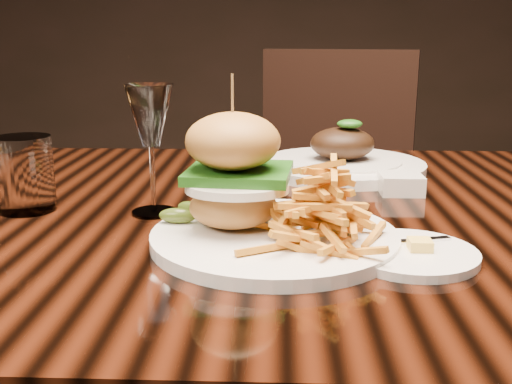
{
  "coord_description": "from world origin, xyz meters",
  "views": [
    {
      "loc": [
        0.03,
        -0.83,
        0.99
      ],
      "look_at": [
        0.0,
        -0.14,
        0.81
      ],
      "focal_mm": 42.0,
      "sensor_mm": 36.0,
      "label": 1
    }
  ],
  "objects_px": {
    "dining_table": "(258,257)",
    "chair_far": "(329,193)",
    "burger_plate": "(273,199)",
    "wine_glass": "(150,120)",
    "far_dish": "(342,161)"
  },
  "relations": [
    {
      "from": "burger_plate",
      "to": "wine_glass",
      "type": "height_order",
      "value": "burger_plate"
    },
    {
      "from": "dining_table",
      "to": "far_dish",
      "type": "height_order",
      "value": "far_dish"
    },
    {
      "from": "dining_table",
      "to": "chair_far",
      "type": "bearing_deg",
      "value": 78.69
    },
    {
      "from": "burger_plate",
      "to": "chair_far",
      "type": "height_order",
      "value": "chair_far"
    },
    {
      "from": "far_dish",
      "to": "chair_far",
      "type": "bearing_deg",
      "value": 86.98
    },
    {
      "from": "dining_table",
      "to": "far_dish",
      "type": "bearing_deg",
      "value": 59.31
    },
    {
      "from": "dining_table",
      "to": "wine_glass",
      "type": "distance_m",
      "value": 0.25
    },
    {
      "from": "wine_glass",
      "to": "chair_far",
      "type": "xyz_separation_m",
      "value": [
        0.32,
        0.93,
        -0.34
      ]
    },
    {
      "from": "far_dish",
      "to": "dining_table",
      "type": "bearing_deg",
      "value": -120.69
    },
    {
      "from": "dining_table",
      "to": "burger_plate",
      "type": "xyz_separation_m",
      "value": [
        0.02,
        -0.15,
        0.13
      ]
    },
    {
      "from": "far_dish",
      "to": "burger_plate",
      "type": "bearing_deg",
      "value": -106.88
    },
    {
      "from": "dining_table",
      "to": "wine_glass",
      "type": "relative_size",
      "value": 9.03
    },
    {
      "from": "burger_plate",
      "to": "far_dish",
      "type": "xyz_separation_m",
      "value": [
        0.12,
        0.4,
        -0.04
      ]
    },
    {
      "from": "chair_far",
      "to": "burger_plate",
      "type": "bearing_deg",
      "value": -83.76
    },
    {
      "from": "dining_table",
      "to": "chair_far",
      "type": "distance_m",
      "value": 0.92
    }
  ]
}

